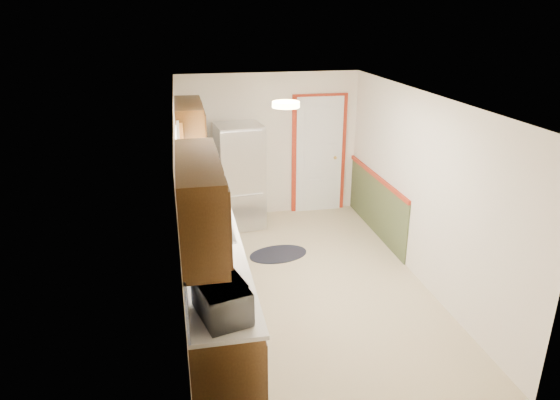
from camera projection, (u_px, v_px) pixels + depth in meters
name	position (u px, v px, depth m)	size (l,w,h in m)	color
room_shell	(306.00, 196.00, 6.06)	(3.20, 5.20, 2.52)	#C5B48B
kitchen_run	(207.00, 244.00, 5.70)	(0.63, 4.00, 2.20)	#3A210D
back_wall_trim	(331.00, 165.00, 8.38)	(1.12, 2.30, 2.08)	maroon
ceiling_fixture	(286.00, 104.00, 5.41)	(0.30, 0.30, 0.06)	#FFD88C
microwave	(222.00, 296.00, 4.08)	(0.55, 0.30, 0.37)	white
refrigerator	(240.00, 176.00, 7.96)	(0.77, 0.74, 1.68)	#B7B7BC
rug	(278.00, 254.00, 7.24)	(0.86, 0.55, 0.01)	black
cooktop	(202.00, 185.00, 7.21)	(0.53, 0.64, 0.02)	black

